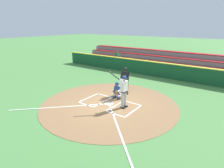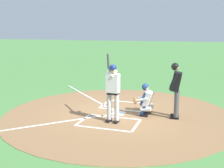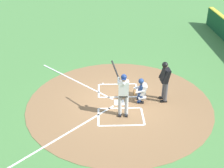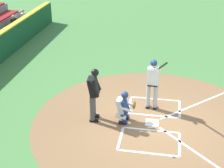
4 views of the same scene
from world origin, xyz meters
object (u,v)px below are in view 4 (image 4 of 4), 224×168
plate_umpire (94,91)px  baseball (173,156)px  batter (153,81)px  catcher (124,106)px

plate_umpire → baseball: size_ratio=25.20×
batter → catcher: batter is taller
catcher → plate_umpire: size_ratio=0.61×
plate_umpire → baseball: 3.25m
batter → catcher: bearing=-40.2°
plate_umpire → baseball: (1.57, 2.65, -1.04)m
batter → baseball: 2.95m
plate_umpire → baseball: plate_umpire is taller
plate_umpire → catcher: bearing=93.4°
catcher → plate_umpire: bearing=-86.6°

